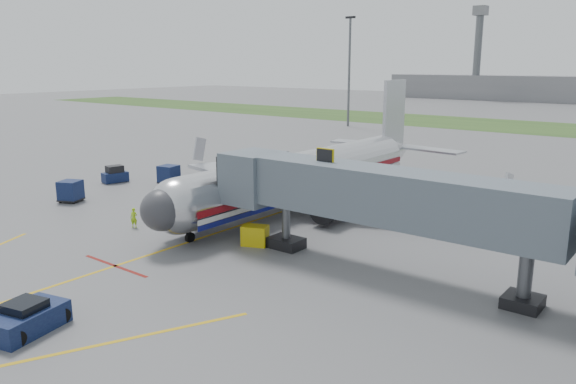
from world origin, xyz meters
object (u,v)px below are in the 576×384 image
Objects in this scene: airliner at (305,174)px; belt_loader at (177,210)px; ramp_worker at (134,218)px; baggage_tug at (115,175)px; pushback_tug at (26,319)px.

airliner reaches higher than belt_loader.
airliner is 14.80m from ramp_worker.
baggage_tug reaches higher than ramp_worker.
pushback_tug is 0.90× the size of belt_loader.
ramp_worker is (-0.12, -4.08, 0.24)m from belt_loader.
baggage_tug is at bearing -167.52° from airliner.
ramp_worker reaches higher than pushback_tug.
ramp_worker is at bearing -113.20° from airliner.
pushback_tug is 1.43× the size of baggage_tug.
belt_loader reaches higher than baggage_tug.
airliner is at bearing 12.48° from baggage_tug.
baggage_tug is at bearing 138.09° from pushback_tug.
ramp_worker is (14.94, -8.91, -0.02)m from baggage_tug.
airliner reaches higher than baggage_tug.
airliner is at bearing 58.96° from belt_loader.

